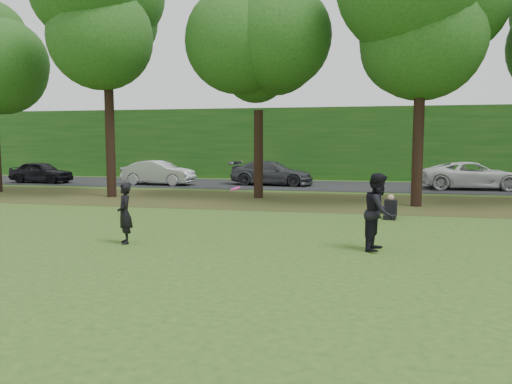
# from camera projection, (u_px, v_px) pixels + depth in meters

# --- Properties ---
(ground) EXTENTS (120.00, 120.00, 0.00)m
(ground) POSITION_uv_depth(u_px,v_px,m) (260.00, 283.00, 9.48)
(ground) COLOR #294E18
(ground) RESTS_ON ground
(leaf_litter) EXTENTS (60.00, 7.00, 0.01)m
(leaf_litter) POSITION_uv_depth(u_px,v_px,m) (320.00, 202.00, 22.11)
(leaf_litter) COLOR #452F18
(leaf_litter) RESTS_ON ground
(street) EXTENTS (70.00, 7.00, 0.02)m
(street) POSITION_uv_depth(u_px,v_px,m) (332.00, 186.00, 29.88)
(street) COLOR black
(street) RESTS_ON ground
(far_hedge) EXTENTS (70.00, 3.00, 5.00)m
(far_hedge) POSITION_uv_depth(u_px,v_px,m) (338.00, 144.00, 35.46)
(far_hedge) COLOR #184F16
(far_hedge) RESTS_ON ground
(player_left) EXTENTS (0.64, 0.69, 1.59)m
(player_left) POSITION_uv_depth(u_px,v_px,m) (125.00, 213.00, 13.03)
(player_left) COLOR black
(player_left) RESTS_ON ground
(player_right) EXTENTS (0.91, 1.06, 1.90)m
(player_right) POSITION_uv_depth(u_px,v_px,m) (379.00, 212.00, 12.22)
(player_right) COLOR black
(player_right) RESTS_ON ground
(parked_cars) EXTENTS (40.80, 3.84, 1.51)m
(parked_cars) POSITION_uv_depth(u_px,v_px,m) (345.00, 175.00, 28.66)
(parked_cars) COLOR black
(parked_cars) RESTS_ON street
(frisbee) EXTENTS (0.29, 0.29, 0.13)m
(frisbee) POSITION_uv_depth(u_px,v_px,m) (235.00, 188.00, 12.79)
(frisbee) COLOR #EF1494
(frisbee) RESTS_ON ground
(seated_person) EXTENTS (0.50, 0.78, 0.83)m
(seated_person) POSITION_uv_depth(u_px,v_px,m) (390.00, 209.00, 17.33)
(seated_person) COLOR black
(seated_person) RESTS_ON ground
(tree_line) EXTENTS (55.30, 7.90, 12.31)m
(tree_line) POSITION_uv_depth(u_px,v_px,m) (314.00, 20.00, 21.32)
(tree_line) COLOR black
(tree_line) RESTS_ON ground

